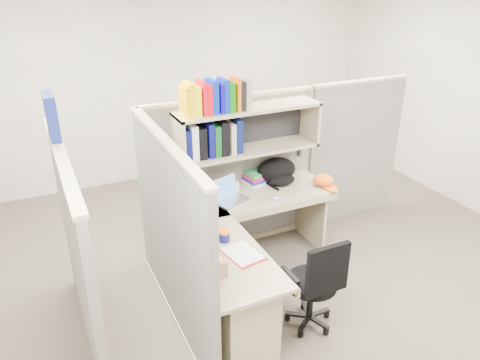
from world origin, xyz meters
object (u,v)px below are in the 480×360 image
desk (244,281)px  snack_canister (224,236)px  backpack (279,172)px  task_chair (313,297)px  laptop (232,191)px

desk → snack_canister: bearing=114.5°
backpack → task_chair: size_ratio=0.47×
backpack → task_chair: 1.40m
laptop → snack_canister: size_ratio=3.31×
snack_canister → laptop: bearing=60.3°
laptop → backpack: (0.60, 0.19, 0.01)m
desk → backpack: (0.85, 0.97, 0.41)m
backpack → task_chair: bearing=-99.3°
desk → task_chair: 0.57m
backpack → laptop: bearing=-155.9°
backpack → snack_canister: (-0.94, -0.78, -0.07)m
snack_canister → task_chair: size_ratio=0.11×
snack_canister → task_chair: (0.58, -0.46, -0.47)m
laptop → snack_canister: bearing=-139.5°
laptop → snack_canister: (-0.34, -0.59, -0.06)m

